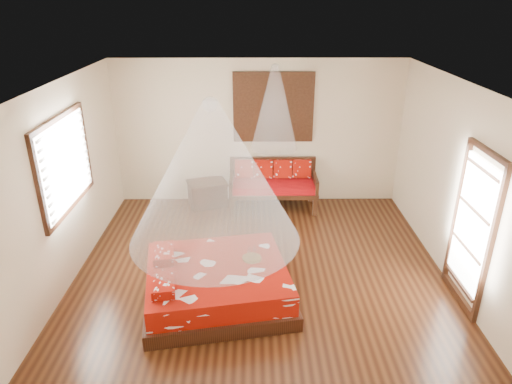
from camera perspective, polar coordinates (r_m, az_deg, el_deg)
room at (r=6.27m, az=0.57°, el=0.43°), size 5.54×5.54×2.84m
bed at (r=6.34m, az=-4.98°, el=-11.27°), size 2.21×2.06×0.63m
daybed at (r=8.81m, az=2.15°, el=1.23°), size 1.68×0.74×0.94m
storage_chest at (r=9.02m, az=-6.10°, el=-0.17°), size 0.86×0.74×0.50m
shutter_panel at (r=8.72m, az=2.19°, el=10.51°), size 1.52×0.06×1.32m
window_left at (r=6.87m, az=-22.72°, el=3.31°), size 0.10×1.74×1.34m
glazed_door at (r=6.51m, az=25.36°, el=-4.31°), size 0.08×1.02×2.16m
wine_tray at (r=6.33m, az=-0.52°, el=-7.94°), size 0.27×0.27×0.21m
mosquito_net_main at (r=5.59m, az=-5.39°, el=2.34°), size 2.18×2.18×1.80m
mosquito_net_daybed at (r=8.24m, az=2.34°, el=10.46°), size 0.85×0.85×1.50m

